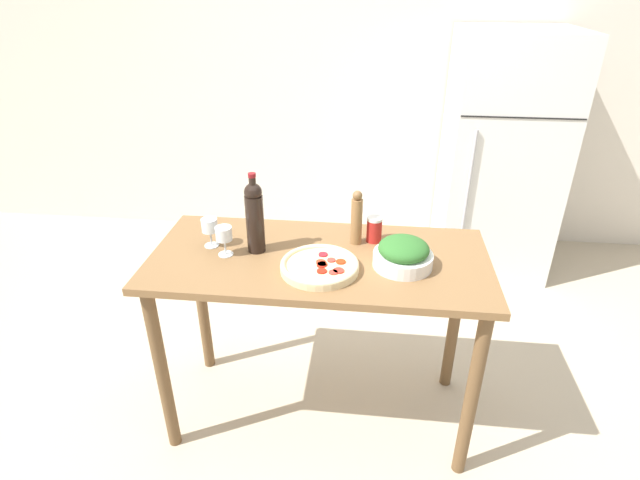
{
  "coord_description": "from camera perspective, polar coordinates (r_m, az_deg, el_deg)",
  "views": [
    {
      "loc": [
        0.2,
        -1.78,
        1.92
      ],
      "look_at": [
        0.0,
        0.03,
        0.95
      ],
      "focal_mm": 28.0,
      "sensor_mm": 36.0,
      "label": 1
    }
  ],
  "objects": [
    {
      "name": "wine_bottle",
      "position": [
        2.06,
        -7.48,
        2.75
      ],
      "size": [
        0.08,
        0.08,
        0.35
      ],
      "color": "black",
      "rests_on": "prep_counter"
    },
    {
      "name": "homemade_pizza",
      "position": [
        1.97,
        -0.03,
        -2.98
      ],
      "size": [
        0.31,
        0.31,
        0.04
      ],
      "color": "beige",
      "rests_on": "prep_counter"
    },
    {
      "name": "wall_back",
      "position": [
        3.85,
        3.44,
        18.9
      ],
      "size": [
        6.4,
        0.09,
        2.6
      ],
      "color": "silver",
      "rests_on": "ground_plane"
    },
    {
      "name": "wine_glass_far",
      "position": [
        2.16,
        -12.5,
        1.51
      ],
      "size": [
        0.07,
        0.07,
        0.13
      ],
      "color": "silver",
      "rests_on": "prep_counter"
    },
    {
      "name": "refrigerator",
      "position": [
        3.67,
        19.9,
        8.95
      ],
      "size": [
        0.73,
        0.74,
        1.63
      ],
      "color": "silver",
      "rests_on": "ground_plane"
    },
    {
      "name": "salt_canister",
      "position": [
        2.18,
        6.21,
        1.23
      ],
      "size": [
        0.07,
        0.07,
        0.11
      ],
      "color": "#B2231E",
      "rests_on": "prep_counter"
    },
    {
      "name": "pepper_mill",
      "position": [
        2.13,
        4.2,
        2.48
      ],
      "size": [
        0.05,
        0.05,
        0.24
      ],
      "color": "olive",
      "rests_on": "prep_counter"
    },
    {
      "name": "salad_bowl",
      "position": [
        2.01,
        9.49,
        -1.59
      ],
      "size": [
        0.24,
        0.24,
        0.12
      ],
      "color": "white",
      "rests_on": "prep_counter"
    },
    {
      "name": "ground_plane",
      "position": [
        2.63,
        -0.08,
        -18.82
      ],
      "size": [
        14.0,
        14.0,
        0.0
      ],
      "primitive_type": "plane",
      "color": "#BCAD93"
    },
    {
      "name": "wine_glass_near",
      "position": [
        2.08,
        -10.92,
        0.53
      ],
      "size": [
        0.07,
        0.07,
        0.13
      ],
      "color": "silver",
      "rests_on": "prep_counter"
    },
    {
      "name": "prep_counter",
      "position": [
        2.14,
        -0.1,
        -4.99
      ],
      "size": [
        1.41,
        0.65,
        0.89
      ],
      "color": "brown",
      "rests_on": "ground_plane"
    }
  ]
}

